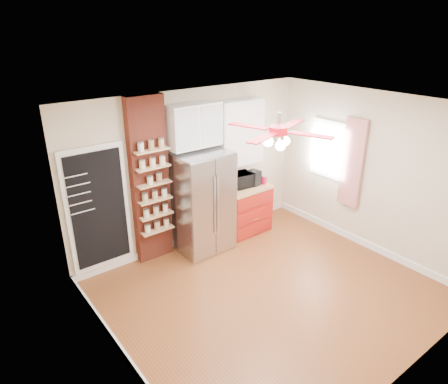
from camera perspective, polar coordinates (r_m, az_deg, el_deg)
floor at (r=6.10m, az=6.54°, el=-13.97°), size 4.50×4.50×0.00m
ceiling at (r=4.97m, az=7.95°, el=11.74°), size 4.50×4.50×0.00m
wall_back at (r=6.84m, az=-4.59°, el=3.28°), size 4.50×0.02×2.70m
wall_front at (r=4.41m, az=25.94°, el=-11.13°), size 4.50×0.02×2.70m
wall_left at (r=4.31m, az=-15.18°, el=-10.28°), size 0.02×4.00×2.70m
wall_right at (r=7.06m, az=20.38°, el=2.50°), size 0.02×4.00×2.70m
chalkboard at (r=6.22m, az=-17.52°, el=-2.37°), size 0.95×0.05×1.95m
brick_pillar at (r=6.38m, az=-10.57°, el=1.46°), size 0.60×0.16×2.70m
fridge at (r=6.71m, az=-3.08°, el=-1.48°), size 0.90×0.70×1.75m
upper_glass_cabinet at (r=6.45m, az=-4.32°, el=9.47°), size 0.90×0.35×0.70m
red_cabinet at (r=7.46m, az=2.91°, el=-2.42°), size 0.94×0.64×0.90m
upper_shelf_unit at (r=7.09m, az=2.24°, el=8.49°), size 0.90×0.30×1.15m
window at (r=7.47m, az=14.76°, el=5.89°), size 0.04×0.75×1.05m
curtain at (r=7.15m, az=17.86°, el=3.94°), size 0.06×0.40×1.55m
ceiling_fan at (r=5.03m, az=7.78°, el=8.66°), size 1.40×1.40×0.44m
toaster_oven at (r=7.21m, az=2.22°, el=1.68°), size 0.50×0.36×0.26m
coffee_maker at (r=7.33m, az=4.33°, el=2.05°), size 0.20×0.23×0.28m
canister_left at (r=7.40m, az=5.75°, el=1.71°), size 0.12×0.12×0.15m
canister_right at (r=7.45m, az=4.66°, el=1.77°), size 0.13×0.13×0.12m
pantry_jar_oats at (r=6.20m, az=-10.54°, el=1.63°), size 0.10×0.10×0.12m
pantry_jar_beans at (r=6.27m, az=-9.27°, el=2.03°), size 0.12×0.12×0.13m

